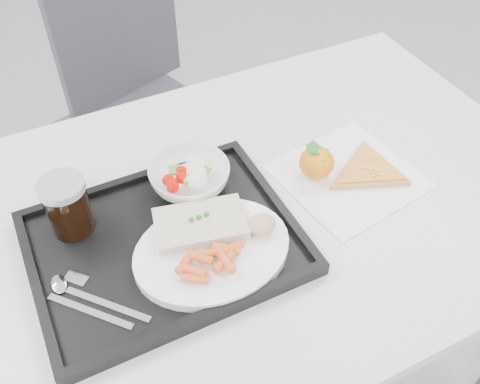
% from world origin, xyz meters
% --- Properties ---
extents(table, '(1.20, 0.80, 0.75)m').
position_xyz_m(table, '(0.00, 0.30, 0.68)').
color(table, silver).
rests_on(table, ground).
extents(chair, '(0.53, 0.54, 0.93)m').
position_xyz_m(chair, '(-0.02, 1.04, 0.54)').
color(chair, '#36373D').
rests_on(chair, ground).
extents(tray, '(0.45, 0.35, 0.03)m').
position_xyz_m(tray, '(-0.19, 0.27, 0.76)').
color(tray, black).
rests_on(tray, table).
extents(dinner_plate, '(0.27, 0.27, 0.02)m').
position_xyz_m(dinner_plate, '(-0.13, 0.21, 0.77)').
color(dinner_plate, white).
rests_on(dinner_plate, tray).
extents(fish_fillet, '(0.17, 0.13, 0.03)m').
position_xyz_m(fish_fillet, '(-0.13, 0.25, 0.79)').
color(fish_fillet, beige).
rests_on(fish_fillet, dinner_plate).
extents(bread_roll, '(0.05, 0.05, 0.03)m').
position_xyz_m(bread_roll, '(-0.04, 0.20, 0.80)').
color(bread_roll, tan).
rests_on(bread_roll, dinner_plate).
extents(salad_bowl, '(0.15, 0.15, 0.05)m').
position_xyz_m(salad_bowl, '(-0.10, 0.37, 0.79)').
color(salad_bowl, white).
rests_on(salad_bowl, tray).
extents(cola_glass, '(0.08, 0.08, 0.11)m').
position_xyz_m(cola_glass, '(-0.32, 0.37, 0.82)').
color(cola_glass, black).
rests_on(cola_glass, tray).
extents(cutlery, '(0.14, 0.15, 0.01)m').
position_xyz_m(cutlery, '(-0.35, 0.22, 0.77)').
color(cutlery, silver).
rests_on(cutlery, tray).
extents(napkin, '(0.28, 0.27, 0.00)m').
position_xyz_m(napkin, '(0.20, 0.27, 0.75)').
color(napkin, white).
rests_on(napkin, table).
extents(tangerine, '(0.08, 0.08, 0.07)m').
position_xyz_m(tangerine, '(0.14, 0.30, 0.79)').
color(tangerine, orange).
rests_on(tangerine, napkin).
extents(pizza_slice, '(0.21, 0.21, 0.02)m').
position_xyz_m(pizza_slice, '(0.23, 0.26, 0.76)').
color(pizza_slice, tan).
rests_on(pizza_slice, napkin).
extents(carrot_pile, '(0.12, 0.07, 0.02)m').
position_xyz_m(carrot_pile, '(-0.14, 0.17, 0.80)').
color(carrot_pile, '#E15523').
rests_on(carrot_pile, dinner_plate).
extents(salad_contents, '(0.10, 0.07, 0.03)m').
position_xyz_m(salad_contents, '(-0.10, 0.36, 0.80)').
color(salad_contents, '#C50B00').
rests_on(salad_contents, salad_bowl).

